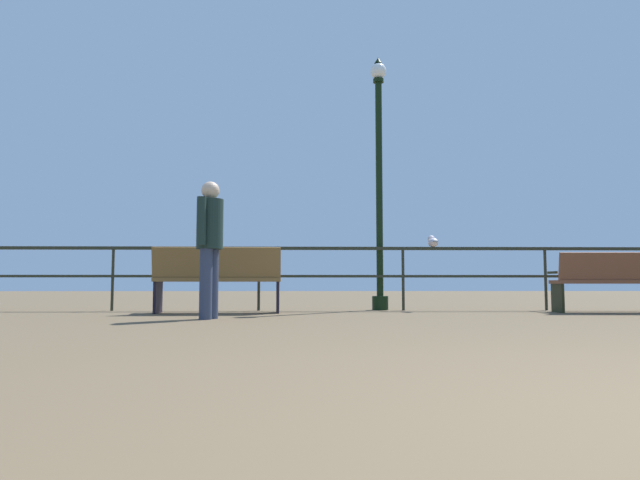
# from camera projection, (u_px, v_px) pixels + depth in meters

# --- Properties ---
(pier_railing) EXTENTS (22.63, 0.05, 0.99)m
(pier_railing) POSITION_uv_depth(u_px,v_px,m) (403.00, 263.00, 8.80)
(pier_railing) COLOR #262A1C
(pier_railing) RESTS_ON ground_plane
(bench_near_left) EXTENTS (1.79, 0.71, 0.93)m
(bench_near_left) POSITION_uv_depth(u_px,v_px,m) (218.00, 276.00, 7.92)
(bench_near_left) COLOR brown
(bench_near_left) RESTS_ON ground_plane
(bench_near_right) EXTENTS (1.54, 0.63, 0.86)m
(bench_near_right) POSITION_uv_depth(u_px,v_px,m) (610.00, 279.00, 8.06)
(bench_near_right) COLOR brown
(bench_near_right) RESTS_ON ground_plane
(lamppost_center) EXTENTS (0.26, 0.26, 4.13)m
(lamppost_center) POSITION_uv_depth(u_px,v_px,m) (379.00, 176.00, 9.06)
(lamppost_center) COLOR black
(lamppost_center) RESTS_ON ground_plane
(person_by_bench) EXTENTS (0.31, 0.51, 1.64)m
(person_by_bench) POSITION_uv_depth(u_px,v_px,m) (210.00, 240.00, 6.68)
(person_by_bench) COLOR #2F3952
(person_by_bench) RESTS_ON ground_plane
(seagull_on_rail) EXTENTS (0.16, 0.41, 0.19)m
(seagull_on_rail) POSITION_uv_depth(u_px,v_px,m) (433.00, 242.00, 8.86)
(seagull_on_rail) COLOR silver
(seagull_on_rail) RESTS_ON pier_railing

